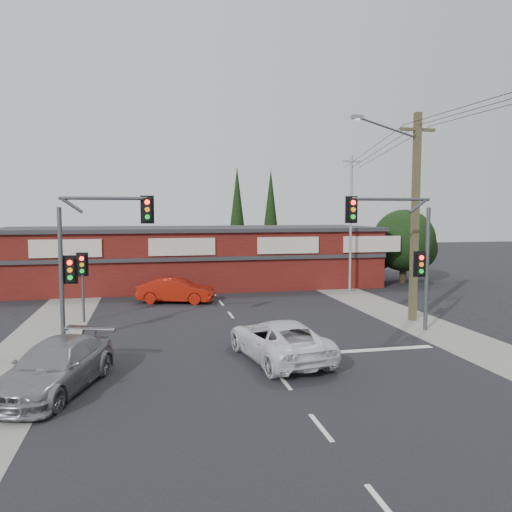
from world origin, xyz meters
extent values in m
plane|color=black|center=(0.00, 0.00, 0.00)|extent=(120.00, 120.00, 0.00)
cube|color=black|center=(0.00, 5.00, 0.01)|extent=(14.00, 70.00, 0.01)
cube|color=gray|center=(-8.50, 5.00, 0.01)|extent=(3.00, 70.00, 0.02)
cube|color=gray|center=(8.50, 5.00, 0.01)|extent=(3.00, 70.00, 0.02)
cube|color=silver|center=(3.50, -1.50, 0.01)|extent=(6.50, 0.35, 0.01)
imported|color=silver|center=(0.45, -1.89, 0.72)|extent=(3.20, 5.52, 1.45)
imported|color=gray|center=(-6.83, -3.57, 0.73)|extent=(3.56, 5.42, 1.46)
imported|color=#9D1709|center=(-2.56, 10.35, 0.73)|extent=(4.66, 2.77, 1.45)
cube|color=silver|center=(0.00, -11.10, 0.01)|extent=(0.12, 1.60, 0.01)
cube|color=silver|center=(0.00, -7.65, 0.01)|extent=(0.12, 1.60, 0.01)
cube|color=silver|center=(0.00, -4.21, 0.01)|extent=(0.12, 1.60, 0.01)
cube|color=silver|center=(0.00, -0.76, 0.01)|extent=(0.12, 1.60, 0.01)
cube|color=silver|center=(0.00, 2.69, 0.01)|extent=(0.12, 1.60, 0.01)
cube|color=silver|center=(0.00, 6.14, 0.01)|extent=(0.12, 1.60, 0.01)
cube|color=silver|center=(0.00, 9.59, 0.01)|extent=(0.12, 1.60, 0.01)
cube|color=silver|center=(0.00, 13.04, 0.01)|extent=(0.12, 1.60, 0.01)
cube|color=silver|center=(0.00, 16.48, 0.01)|extent=(0.12, 1.60, 0.01)
cube|color=silver|center=(0.00, 19.93, 0.01)|extent=(0.12, 1.60, 0.01)
cube|color=silver|center=(0.00, 23.38, 0.01)|extent=(0.12, 1.60, 0.01)
cube|color=#4E120F|center=(-1.00, 17.00, 2.00)|extent=(26.00, 8.00, 4.00)
cube|color=#2D2D30|center=(-1.00, 17.00, 4.10)|extent=(26.40, 8.40, 0.25)
cube|color=beige|center=(-9.00, 12.95, 3.10)|extent=(4.20, 0.12, 1.10)
cube|color=beige|center=(-2.00, 12.95, 3.10)|extent=(4.20, 0.12, 1.10)
cube|color=beige|center=(5.00, 12.95, 3.10)|extent=(4.20, 0.12, 1.10)
cube|color=beige|center=(11.00, 12.95, 3.10)|extent=(4.20, 0.12, 1.10)
cube|color=#2D2D30|center=(-1.00, 12.90, 2.30)|extent=(26.00, 0.15, 0.25)
cylinder|color=#2D2116|center=(14.50, 15.00, 0.90)|extent=(0.50, 0.50, 1.80)
sphere|color=black|center=(14.50, 15.00, 3.20)|extent=(4.60, 4.60, 4.60)
sphere|color=black|center=(16.00, 16.00, 2.50)|extent=(3.40, 3.40, 3.40)
sphere|color=black|center=(13.20, 16.40, 2.30)|extent=(2.80, 2.80, 2.80)
cylinder|color=#2D2116|center=(3.50, 24.00, 1.00)|extent=(0.24, 0.24, 2.00)
cone|color=black|center=(3.50, 24.00, 5.50)|extent=(1.80, 1.80, 7.50)
cylinder|color=#2D2116|center=(7.00, 26.00, 1.00)|extent=(0.24, 0.24, 2.00)
cone|color=black|center=(7.00, 26.00, 5.50)|extent=(1.80, 1.80, 7.50)
cylinder|color=#47494C|center=(-7.50, 2.00, 2.75)|extent=(0.18, 0.18, 5.50)
cylinder|color=#47494C|center=(-5.80, 2.00, 5.85)|extent=(3.40, 0.14, 0.14)
cylinder|color=#47494C|center=(-6.99, 2.00, 5.55)|extent=(0.82, 0.14, 0.63)
cube|color=black|center=(-4.10, 2.00, 5.40)|extent=(0.32, 0.22, 0.95)
cube|color=black|center=(-4.10, 2.07, 5.40)|extent=(0.55, 0.04, 1.15)
cylinder|color=#FF0C07|center=(-4.10, 1.87, 5.70)|extent=(0.20, 0.06, 0.20)
cylinder|color=orange|center=(-4.10, 1.87, 5.40)|extent=(0.20, 0.06, 0.20)
cylinder|color=#0CE526|center=(-4.10, 1.87, 5.10)|extent=(0.20, 0.06, 0.20)
cube|color=black|center=(-7.15, 2.00, 3.00)|extent=(0.32, 0.22, 0.95)
cube|color=black|center=(-7.15, 2.07, 3.00)|extent=(0.55, 0.04, 1.15)
cylinder|color=#FF0C07|center=(-7.15, 1.87, 3.30)|extent=(0.20, 0.06, 0.20)
cylinder|color=orange|center=(-7.15, 1.87, 3.00)|extent=(0.20, 0.06, 0.20)
cylinder|color=#0CE526|center=(-7.15, 1.87, 2.70)|extent=(0.20, 0.06, 0.20)
cylinder|color=#47494C|center=(8.00, 1.00, 2.75)|extent=(0.18, 0.18, 5.50)
cylinder|color=#47494C|center=(6.20, 1.00, 5.85)|extent=(3.60, 0.14, 0.14)
cylinder|color=#47494C|center=(7.46, 1.00, 5.55)|extent=(0.82, 0.14, 0.63)
cube|color=black|center=(4.40, 1.00, 5.40)|extent=(0.32, 0.22, 0.95)
cube|color=black|center=(4.40, 1.07, 5.40)|extent=(0.55, 0.04, 1.15)
cylinder|color=#FF0C07|center=(4.40, 0.87, 5.70)|extent=(0.20, 0.06, 0.20)
cylinder|color=orange|center=(4.40, 0.87, 5.40)|extent=(0.20, 0.06, 0.20)
cylinder|color=#0CE526|center=(4.40, 0.87, 5.10)|extent=(0.20, 0.06, 0.20)
cube|color=black|center=(7.65, 1.00, 3.00)|extent=(0.32, 0.22, 0.95)
cube|color=black|center=(7.65, 1.07, 3.00)|extent=(0.55, 0.04, 1.15)
cylinder|color=#FF0C07|center=(7.65, 0.87, 3.30)|extent=(0.20, 0.06, 0.20)
cylinder|color=orange|center=(7.65, 0.87, 3.00)|extent=(0.20, 0.06, 0.20)
cylinder|color=#0CE526|center=(7.65, 0.87, 2.70)|extent=(0.20, 0.06, 0.20)
cylinder|color=#47494C|center=(-7.20, 6.00, 1.50)|extent=(0.12, 0.12, 3.00)
cube|color=black|center=(-7.20, 6.00, 2.80)|extent=(0.32, 0.22, 0.95)
cube|color=black|center=(-7.20, 6.07, 2.80)|extent=(0.55, 0.04, 1.15)
cylinder|color=#FF0C07|center=(-7.20, 5.87, 3.10)|extent=(0.20, 0.06, 0.20)
cylinder|color=orange|center=(-7.20, 5.87, 2.80)|extent=(0.20, 0.06, 0.20)
cylinder|color=#0CE526|center=(-7.20, 5.87, 2.50)|extent=(0.20, 0.06, 0.20)
cube|color=brown|center=(8.50, 3.00, 5.00)|extent=(0.30, 0.30, 10.00)
cube|color=brown|center=(8.50, 3.00, 9.20)|extent=(1.80, 0.14, 0.14)
cylinder|color=#47494C|center=(6.90, 2.85, 9.20)|extent=(3.23, 0.39, 0.89)
cube|color=slate|center=(5.30, 2.70, 9.60)|extent=(0.55, 0.25, 0.18)
cylinder|color=silver|center=(5.30, 2.70, 9.50)|extent=(0.28, 0.28, 0.05)
cylinder|color=gray|center=(9.00, 12.00, 4.50)|extent=(0.16, 0.16, 9.00)
cube|color=gray|center=(9.00, 12.00, 8.60)|extent=(1.20, 0.10, 0.10)
cylinder|color=black|center=(8.15, 7.50, 8.80)|extent=(0.73, 9.01, 1.22)
cylinder|color=black|center=(8.75, 7.50, 8.80)|extent=(0.52, 9.00, 1.22)
cylinder|color=black|center=(9.34, 7.50, 8.80)|extent=(0.31, 9.00, 1.22)
camera|label=1|loc=(-4.05, -18.90, 5.30)|focal=35.00mm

